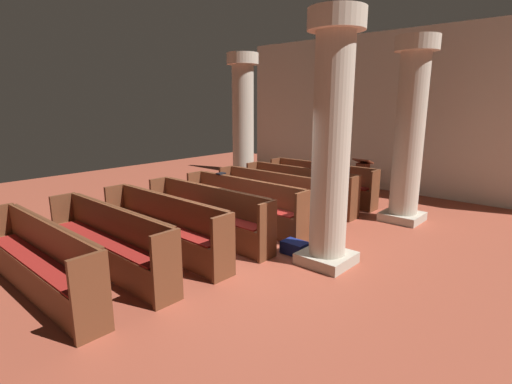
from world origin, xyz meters
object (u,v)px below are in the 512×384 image
kneeler_box_red (326,233)px  pillar_aisle_side (410,129)px  lectern (362,181)px  pillar_aisle_rear (332,140)px  pew_row_7 (39,258)px  kneeler_box_navy (295,248)px  pew_row_0 (321,181)px  pew_row_2 (273,194)px  hymn_book (221,174)px  pew_row_3 (243,202)px  pew_row_6 (109,239)px  pillar_far_side (243,122)px  pew_row_1 (299,187)px  pew_row_5 (163,224)px  pew_row_4 (207,212)px

kneeler_box_red → pillar_aisle_side: bearing=73.1°
lectern → pillar_aisle_rear: bearing=-69.6°
pew_row_7 → kneeler_box_navy: size_ratio=7.10×
pew_row_0 → lectern: (0.65, 1.04, -0.07)m
pew_row_7 → pillar_aisle_side: bearing=70.6°
pew_row_0 → pew_row_2: size_ratio=1.00×
hymn_book → kneeler_box_red: hymn_book is taller
pillar_aisle_rear → kneeler_box_red: size_ratio=10.10×
pew_row_0 → pew_row_3: (0.00, -2.97, 0.00)m
pew_row_6 → pillar_far_side: bearing=112.9°
pew_row_1 → kneeler_box_red: size_ratio=8.04×
pew_row_1 → pew_row_7: 5.95m
pew_row_1 → pew_row_6: (0.00, -4.96, 0.00)m
hymn_book → kneeler_box_navy: (2.56, -0.68, -0.90)m
pew_row_7 → pillar_aisle_side: pillar_aisle_side is taller
pew_row_1 → pew_row_7: (0.00, -5.95, 0.00)m
pew_row_1 → pew_row_5: bearing=-90.0°
pew_row_3 → pillar_aisle_rear: pillar_aisle_rear is taller
pew_row_3 → lectern: (0.65, 4.01, -0.07)m
pew_row_4 → kneeler_box_red: bearing=42.2°
pew_row_5 → hymn_book: (-0.86, 2.17, 0.48)m
pillar_far_side → pillar_aisle_side: bearing=3.2°
pew_row_0 → pillar_aisle_side: (2.33, -0.31, 1.48)m
pew_row_6 → pew_row_0: bearing=90.0°
pew_row_7 → pillar_aisle_side: size_ratio=0.80×
pew_row_1 → pillar_aisle_side: bearing=16.3°
pew_row_5 → lectern: lectern is taller
lectern → kneeler_box_navy: 4.63m
pew_row_7 → lectern: lectern is taller
pew_row_5 → pillar_aisle_side: 5.40m
lectern → kneeler_box_red: (1.03, -3.48, -0.35)m
pew_row_3 → pew_row_6: bearing=-90.0°
pillar_aisle_side → kneeler_box_navy: size_ratio=8.92×
pew_row_0 → pew_row_2: bearing=-90.0°
pew_row_3 → pillar_aisle_side: bearing=48.8°
pew_row_3 → pew_row_4: bearing=-90.0°
kneeler_box_red → pew_row_3: bearing=-162.3°
kneeler_box_navy → pillar_aisle_side: bearing=78.6°
pillar_far_side → lectern: size_ratio=3.57×
pew_row_4 → pillar_far_side: (-2.28, 3.40, 1.48)m
pew_row_0 → pillar_aisle_rear: (2.33, -3.46, 1.48)m
pew_row_1 → pew_row_6: bearing=-90.0°
pew_row_2 → kneeler_box_navy: size_ratio=7.10×
pew_row_7 → pillar_far_side: (-2.28, 6.37, 1.48)m
pillar_aisle_rear → pew_row_7: bearing=-123.8°
pew_row_2 → kneeler_box_red: (1.68, -0.45, -0.42)m
pew_row_1 → kneeler_box_red: bearing=-40.7°
pew_row_1 → pew_row_4: size_ratio=1.00×
kneeler_box_red → hymn_book: bearing=-172.3°
lectern → pew_row_4: bearing=-97.4°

